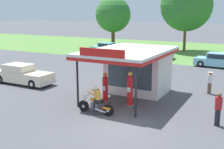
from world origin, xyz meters
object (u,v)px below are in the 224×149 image
at_px(parked_car_back_row_far_right, 107,49).
at_px(bystander_standing_back_lot, 218,108).
at_px(bystander_admiring_sedan, 210,82).
at_px(gas_pump_nearside, 105,89).
at_px(featured_classic_sedan, 22,75).
at_px(gas_pump_offside, 130,90).
at_px(motorcycle_with_rider, 96,102).
at_px(parked_car_back_row_left, 219,61).
at_px(parked_car_back_row_centre, 152,52).

xyz_separation_m(parked_car_back_row_far_right, bystander_standing_back_lot, (16.96, -19.49, 0.23)).
bearing_deg(bystander_admiring_sedan, gas_pump_nearside, -137.28).
bearing_deg(featured_classic_sedan, bystander_standing_back_lot, -6.72).
bearing_deg(parked_car_back_row_far_right, featured_classic_sedan, -82.65).
bearing_deg(parked_car_back_row_far_right, gas_pump_nearside, -61.30).
bearing_deg(gas_pump_nearside, gas_pump_offside, 0.01).
distance_m(gas_pump_offside, motorcycle_with_rider, 2.31).
bearing_deg(gas_pump_offside, parked_car_back_row_far_right, 122.45).
distance_m(parked_car_back_row_left, parked_car_back_row_centre, 8.51).
height_order(gas_pump_offside, motorcycle_with_rider, gas_pump_offside).
distance_m(gas_pump_nearside, featured_classic_sedan, 8.10).
xyz_separation_m(gas_pump_offside, motorcycle_with_rider, (-1.09, -2.02, -0.31)).
xyz_separation_m(motorcycle_with_rider, parked_car_back_row_left, (4.00, 17.40, 0.01)).
bearing_deg(parked_car_back_row_far_right, parked_car_back_row_left, -13.07).
height_order(motorcycle_with_rider, parked_car_back_row_left, motorcycle_with_rider).
distance_m(motorcycle_with_rider, bystander_admiring_sedan, 8.44).
bearing_deg(parked_car_back_row_centre, bystander_admiring_sedan, -55.33).
relative_size(parked_car_back_row_centre, parked_car_back_row_far_right, 1.06).
distance_m(parked_car_back_row_far_right, bystander_standing_back_lot, 25.84).
xyz_separation_m(parked_car_back_row_centre, bystander_standing_back_lot, (10.22, -18.50, 0.19)).
relative_size(featured_classic_sedan, bystander_standing_back_lot, 3.05).
distance_m(bystander_admiring_sedan, bystander_standing_back_lot, 5.74).
height_order(featured_classic_sedan, bystander_standing_back_lot, bystander_standing_back_lot).
bearing_deg(bystander_standing_back_lot, gas_pump_nearside, 174.41).
distance_m(parked_car_back_row_left, parked_car_back_row_far_right, 15.29).
xyz_separation_m(gas_pump_offside, parked_car_back_row_centre, (-5.24, 17.85, -0.27)).
bearing_deg(bystander_standing_back_lot, featured_classic_sedan, 173.28).
distance_m(motorcycle_with_rider, bystander_standing_back_lot, 6.22).
bearing_deg(gas_pump_offside, parked_car_back_row_centre, 106.35).
xyz_separation_m(gas_pump_offside, bystander_standing_back_lot, (4.98, -0.65, -0.08)).
bearing_deg(parked_car_back_row_centre, parked_car_back_row_far_right, 171.60).
bearing_deg(gas_pump_nearside, parked_car_back_row_far_right, 118.70).
xyz_separation_m(parked_car_back_row_centre, parked_car_back_row_far_right, (-6.75, 1.00, -0.04)).
bearing_deg(gas_pump_nearside, parked_car_back_row_left, 73.42).
xyz_separation_m(featured_classic_sedan, parked_car_back_row_left, (12.60, 14.30, -0.03)).
distance_m(parked_car_back_row_far_right, bystander_admiring_sedan, 20.95).
bearing_deg(bystander_standing_back_lot, parked_car_back_row_left, 97.34).
xyz_separation_m(gas_pump_nearside, gas_pump_offside, (1.67, 0.00, 0.12)).
bearing_deg(parked_car_back_row_left, bystander_standing_back_lot, -82.66).
xyz_separation_m(motorcycle_with_rider, parked_car_back_row_centre, (-4.15, 19.86, 0.05)).
bearing_deg(bystander_admiring_sedan, bystander_standing_back_lot, -77.01).
relative_size(gas_pump_nearside, bystander_admiring_sedan, 1.22).
bearing_deg(parked_car_back_row_far_right, motorcycle_with_rider, -62.43).
xyz_separation_m(gas_pump_nearside, motorcycle_with_rider, (0.58, -2.02, -0.19)).
relative_size(featured_classic_sedan, parked_car_back_row_left, 1.01).
bearing_deg(featured_classic_sedan, bystander_admiring_sedan, 16.12).
height_order(gas_pump_nearside, motorcycle_with_rider, gas_pump_nearside).
distance_m(gas_pump_nearside, bystander_standing_back_lot, 6.68).
relative_size(featured_classic_sedan, parked_car_back_row_far_right, 1.00).
relative_size(gas_pump_nearside, bystander_standing_back_lot, 1.11).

